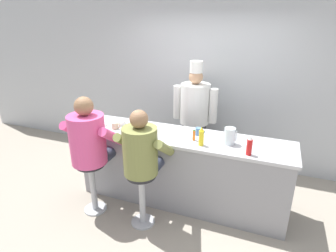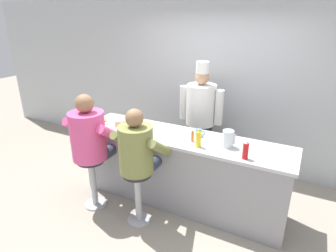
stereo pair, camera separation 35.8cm
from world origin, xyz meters
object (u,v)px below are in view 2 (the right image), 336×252
Objects in this scene: ketchup_bottle_red at (246,149)px; diner_seated_olive at (138,153)px; water_pitcher_clear at (228,139)px; coffee_mug_blue at (199,133)px; diner_seated_pink at (91,138)px; coffee_mug_tan at (118,124)px; cook_in_whites_near at (200,114)px; hot_sauce_bottle_orange at (192,136)px; breakfast_plate at (104,121)px; mustard_bottle_yellow at (199,138)px; cereal_bowl at (124,121)px.

diner_seated_olive reaches higher than ketchup_bottle_red.
water_pitcher_clear reaches higher than coffee_mug_blue.
coffee_mug_tan is at bearing 81.75° from diner_seated_pink.
cook_in_whites_near is at bearing 129.97° from ketchup_bottle_red.
diner_seated_pink reaches higher than water_pitcher_clear.
diner_seated_pink reaches higher than coffee_mug_tan.
water_pitcher_clear is (0.42, 0.05, 0.04)m from hot_sauce_bottle_orange.
coffee_mug_tan reaches higher than breakfast_plate.
coffee_mug_blue is 0.84m from diner_seated_olive.
coffee_mug_tan is 0.07× the size of cook_in_whites_near.
diner_seated_pink is 0.87× the size of cook_in_whites_near.
hot_sauce_bottle_orange is at bearing 47.06° from diner_seated_olive.
mustard_bottle_yellow is at bearing 34.15° from diner_seated_olive.
breakfast_plate is at bearing 174.93° from mustard_bottle_yellow.
ketchup_bottle_red is 1.47m from cook_in_whites_near.
mustard_bottle_yellow is at bearing -3.93° from coffee_mug_tan.
mustard_bottle_yellow reaches higher than cereal_bowl.
mustard_bottle_yellow is 1.70× the size of hot_sauce_bottle_orange.
mustard_bottle_yellow reaches higher than coffee_mug_tan.
breakfast_plate is 0.30m from coffee_mug_tan.
ketchup_bottle_red is at bearing -39.05° from water_pitcher_clear.
water_pitcher_clear is 1.53m from coffee_mug_tan.
ketchup_bottle_red reaches higher than cereal_bowl.
water_pitcher_clear is at bearing -17.24° from coffee_mug_blue.
ketchup_bottle_red is at bearing -26.55° from coffee_mug_blue.
diner_seated_olive reaches higher than water_pitcher_clear.
diner_seated_olive is (-0.89, -0.56, -0.14)m from water_pitcher_clear.
cereal_bowl is at bearing 23.51° from breakfast_plate.
ketchup_bottle_red is 0.56m from mustard_bottle_yellow.
cook_in_whites_near is at bearing 40.10° from breakfast_plate.
coffee_mug_tan reaches higher than cereal_bowl.
diner_seated_pink reaches higher than diner_seated_olive.
breakfast_plate is 0.17× the size of diner_seated_olive.
mustard_bottle_yellow is 1.39× the size of cereal_bowl.
coffee_mug_tan is at bearing -9.84° from breakfast_plate.
coffee_mug_blue is at bearing 54.75° from diner_seated_olive.
breakfast_plate is 1.98× the size of coffee_mug_blue.
diner_seated_pink is (-0.07, -0.48, -0.04)m from coffee_mug_tan.
hot_sauce_bottle_orange is at bearing -74.48° from cook_in_whites_near.
breakfast_plate is (-1.82, -0.02, -0.09)m from water_pitcher_clear.
ketchup_bottle_red is 0.32m from water_pitcher_clear.
mustard_bottle_yellow is 0.16× the size of diner_seated_olive.
water_pitcher_clear is at bearing -53.06° from cook_in_whites_near.
hot_sauce_bottle_orange is at bearing 1.09° from coffee_mug_tan.
hot_sauce_bottle_orange is (-0.12, 0.10, -0.04)m from mustard_bottle_yellow.
hot_sauce_bottle_orange reaches higher than breakfast_plate.
cereal_bowl is 0.65m from diner_seated_pink.
ketchup_bottle_red is at bearing -12.63° from hot_sauce_bottle_orange.
coffee_mug_tan is (-1.12, -0.20, -0.01)m from coffee_mug_blue.
diner_seated_pink is (-1.60, -0.55, -0.10)m from water_pitcher_clear.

